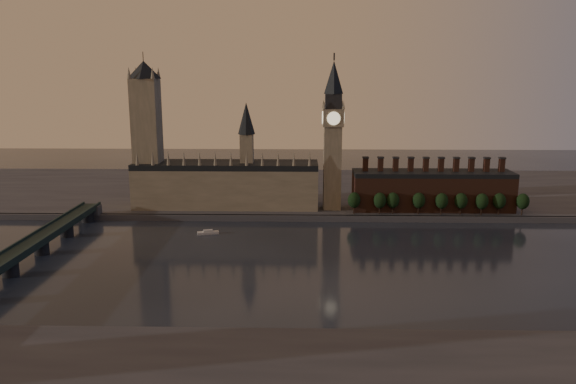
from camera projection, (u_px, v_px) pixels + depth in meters
name	position (u px, v px, depth m)	size (l,w,h in m)	color
ground	(324.00, 266.00, 290.12)	(900.00, 900.00, 0.00)	black
north_bank	(315.00, 191.00, 463.74)	(900.00, 182.00, 4.00)	#4B4C51
palace_of_westminster	(227.00, 182.00, 399.32)	(130.00, 30.30, 74.00)	gray
victoria_tower	(147.00, 129.00, 392.77)	(24.00, 24.00, 108.00)	gray
big_ben	(333.00, 134.00, 385.51)	(15.00, 15.00, 107.00)	gray
chimney_block	(432.00, 190.00, 392.16)	(110.00, 25.00, 37.00)	#4F2B1E
embankment_tree_0	(354.00, 200.00, 379.91)	(8.60, 8.60, 14.88)	black
embankment_tree_1	(380.00, 200.00, 379.00)	(8.60, 8.60, 14.88)	black
embankment_tree_2	(393.00, 200.00, 379.44)	(8.60, 8.60, 14.88)	black
embankment_tree_3	(419.00, 200.00, 379.07)	(8.60, 8.60, 14.88)	black
embankment_tree_4	(442.00, 201.00, 377.61)	(8.60, 8.60, 14.88)	black
embankment_tree_5	(461.00, 201.00, 377.81)	(8.60, 8.60, 14.88)	black
embankment_tree_6	(482.00, 201.00, 376.50)	(8.60, 8.60, 14.88)	black
embankment_tree_7	(499.00, 201.00, 377.40)	(8.60, 8.60, 14.88)	black
embankment_tree_8	(523.00, 201.00, 376.15)	(8.60, 8.60, 14.88)	black
westminster_bridge	(24.00, 252.00, 289.31)	(14.00, 200.00, 11.55)	#1D2C28
river_boat	(208.00, 232.00, 348.08)	(13.63, 6.74, 2.62)	silver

